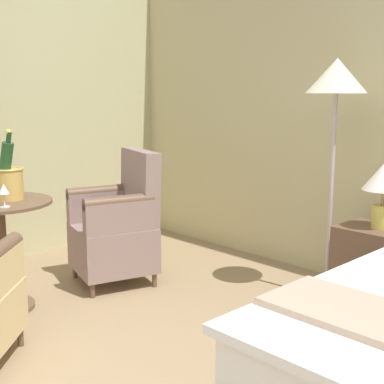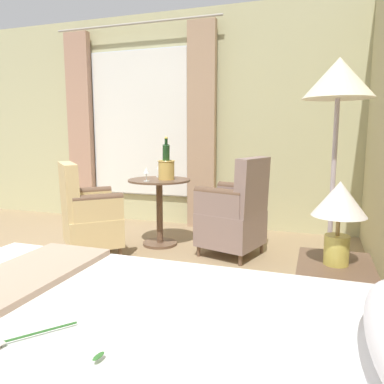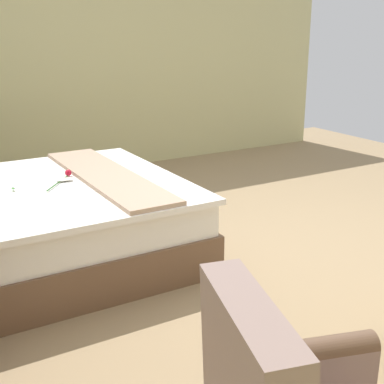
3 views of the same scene
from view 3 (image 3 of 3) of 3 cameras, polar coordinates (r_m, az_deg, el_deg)
ground_plane at (r=4.08m, az=9.93°, el=-6.65°), size 7.62×7.62×0.00m
wall_far_side at (r=6.42m, az=-8.18°, el=14.96°), size 0.12×5.80×2.78m
bed at (r=3.89m, az=-18.30°, el=-3.29°), size 1.79×2.23×1.33m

